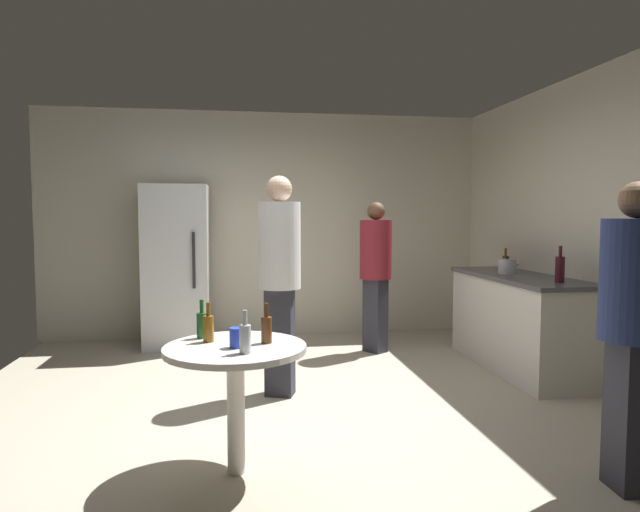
{
  "coord_description": "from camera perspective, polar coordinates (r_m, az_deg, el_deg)",
  "views": [
    {
      "loc": [
        -0.38,
        -4.1,
        1.46
      ],
      "look_at": [
        0.27,
        0.16,
        1.15
      ],
      "focal_mm": 30.94,
      "sensor_mm": 36.0,
      "label": 1
    }
  ],
  "objects": [
    {
      "name": "wall_back",
      "position": [
        6.74,
        -5.5,
        3.21
      ],
      "size": [
        5.32,
        0.06,
        2.7
      ],
      "primitive_type": "cube",
      "color": "beige",
      "rests_on": "ground_plane"
    },
    {
      "name": "beer_bottle_green",
      "position": [
        3.36,
        -12.12,
        -6.91
      ],
      "size": [
        0.06,
        0.06,
        0.23
      ],
      "color": "#26662D",
      "rests_on": "foreground_table"
    },
    {
      "name": "foreground_table",
      "position": [
        3.18,
        -8.74,
        -10.97
      ],
      "size": [
        0.8,
        0.8,
        0.73
      ],
      "color": "beige",
      "rests_on": "ground_plane"
    },
    {
      "name": "kitchen_counter",
      "position": [
        5.61,
        19.88,
        -6.44
      ],
      "size": [
        0.64,
        1.8,
        0.9
      ],
      "color": "beige",
      "rests_on": "ground_plane"
    },
    {
      "name": "ground_plane",
      "position": [
        4.38,
        -3.36,
        -15.97
      ],
      "size": [
        5.2,
        5.2,
        0.1
      ],
      "primitive_type": "cube",
      "color": "#B2A893"
    },
    {
      "name": "refrigerator",
      "position": [
        6.36,
        -14.58,
        -1.02
      ],
      "size": [
        0.7,
        0.68,
        1.8
      ],
      "color": "silver",
      "rests_on": "ground_plane"
    },
    {
      "name": "person_in_maroon_shirt",
      "position": [
        5.9,
        5.78,
        -0.95
      ],
      "size": [
        0.47,
        0.47,
        1.61
      ],
      "rotation": [
        0.0,
        0.0,
        -2.54
      ],
      "color": "#2D2D38",
      "rests_on": "ground_plane"
    },
    {
      "name": "person_in_white_shirt",
      "position": [
        4.44,
        -4.21,
        -1.19
      ],
      "size": [
        0.43,
        0.43,
        1.78
      ],
      "rotation": [
        0.0,
        0.0,
        -1.9
      ],
      "color": "#2D2D38",
      "rests_on": "ground_plane"
    },
    {
      "name": "kettle",
      "position": [
        5.66,
        18.82,
        -1.01
      ],
      "size": [
        0.24,
        0.17,
        0.18
      ],
      "color": "#B2B2B7",
      "rests_on": "kitchen_counter"
    },
    {
      "name": "beer_bottle_amber",
      "position": [
        3.26,
        -11.46,
        -7.26
      ],
      "size": [
        0.06,
        0.06,
        0.23
      ],
      "color": "#8C5919",
      "rests_on": "foreground_table"
    },
    {
      "name": "beer_bottle_clear",
      "position": [
        2.96,
        -7.74,
        -8.37
      ],
      "size": [
        0.06,
        0.06,
        0.23
      ],
      "color": "silver",
      "rests_on": "foreground_table"
    },
    {
      "name": "beer_bottle_on_counter",
      "position": [
        5.95,
        18.63,
        -0.64
      ],
      "size": [
        0.06,
        0.06,
        0.23
      ],
      "color": "#593314",
      "rests_on": "kitchen_counter"
    },
    {
      "name": "beer_bottle_brown",
      "position": [
        3.18,
        -5.56,
        -7.48
      ],
      "size": [
        0.06,
        0.06,
        0.23
      ],
      "color": "#593314",
      "rests_on": "foreground_table"
    },
    {
      "name": "wine_bottle_on_counter",
      "position": [
        5.04,
        23.56,
        -1.21
      ],
      "size": [
        0.08,
        0.08,
        0.31
      ],
      "color": "#3F141E",
      "rests_on": "kitchen_counter"
    },
    {
      "name": "person_in_navy_shirt",
      "position": [
        3.32,
        29.68,
        -5.08
      ],
      "size": [
        0.36,
        0.36,
        1.64
      ],
      "rotation": [
        0.0,
        0.0,
        3.07
      ],
      "color": "#2D2D38",
      "rests_on": "ground_plane"
    },
    {
      "name": "plastic_cup_blue",
      "position": [
        3.1,
        -8.6,
        -8.35
      ],
      "size": [
        0.08,
        0.08,
        0.11
      ],
      "primitive_type": "cylinder",
      "color": "blue",
      "rests_on": "foreground_table"
    },
    {
      "name": "wall_side_right",
      "position": [
        5.09,
        27.58,
        2.46
      ],
      "size": [
        0.06,
        5.2,
        2.7
      ],
      "primitive_type": "cube",
      "color": "beige",
      "rests_on": "ground_plane"
    }
  ]
}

